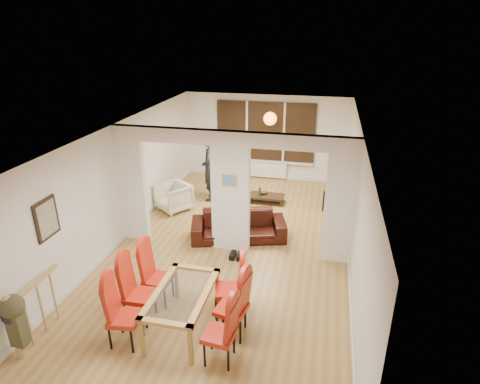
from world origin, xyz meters
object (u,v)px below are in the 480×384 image
(dining_chair_lc, at_px, (158,275))
(armchair, at_px, (174,197))
(dining_chair_ra, at_px, (219,330))
(television, at_px, (328,195))
(dining_chair_lb, at_px, (138,291))
(sofa, at_px, (239,226))
(bowl, at_px, (263,193))
(person, at_px, (210,168))
(dining_chair_rb, at_px, (231,304))
(bottle, at_px, (260,192))
(dining_chair_rc, at_px, (229,286))
(dining_chair_la, at_px, (124,313))
(coffee_table, at_px, (267,199))
(dining_table, at_px, (183,310))

(dining_chair_lc, bearing_deg, armchair, 109.20)
(dining_chair_ra, bearing_deg, television, 83.25)
(dining_chair_lb, distance_m, sofa, 3.17)
(dining_chair_lc, distance_m, bowl, 4.83)
(person, relative_size, bowl, 8.33)
(bowl, bearing_deg, sofa, -95.21)
(dining_chair_lb, bearing_deg, dining_chair_rb, -1.63)
(person, relative_size, bottle, 6.88)
(dining_chair_lb, height_order, bottle, dining_chair_lb)
(dining_chair_ra, xyz_separation_m, bowl, (-0.33, 5.75, -0.29))
(dining_chair_rc, distance_m, bowl, 4.76)
(dining_chair_la, bearing_deg, dining_chair_rb, 11.82)
(dining_chair_rb, relative_size, television, 1.14)
(bottle, bearing_deg, dining_chair_ra, -85.97)
(dining_chair_ra, relative_size, coffee_table, 1.13)
(television, bearing_deg, dining_chair_lc, 173.80)
(dining_chair_lc, relative_size, bottle, 4.17)
(dining_chair_rb, bearing_deg, bowl, 105.34)
(television, height_order, bottle, television)
(dining_chair_lc, distance_m, armchair, 3.83)
(dining_chair_ra, xyz_separation_m, person, (-1.78, 5.57, 0.38))
(dining_table, height_order, dining_chair_lb, dining_chair_lb)
(dining_chair_lb, relative_size, television, 1.13)
(dining_chair_rc, bearing_deg, dining_chair_la, -157.43)
(dining_chair_rc, relative_size, television, 1.15)
(coffee_table, bearing_deg, television, 8.14)
(bottle, bearing_deg, dining_chair_lb, -102.44)
(person, distance_m, coffee_table, 1.76)
(dining_chair_lc, bearing_deg, dining_chair_ra, -35.42)
(dining_chair_la, xyz_separation_m, dining_chair_rb, (1.51, 0.53, 0.01))
(television, bearing_deg, sofa, 163.90)
(dining_chair_la, height_order, armchair, dining_chair_la)
(bottle, bearing_deg, bowl, 71.57)
(dining_chair_lc, xyz_separation_m, bottle, (0.98, 4.52, -0.20))
(dining_chair_lc, height_order, bottle, dining_chair_lc)
(sofa, bearing_deg, dining_table, -109.45)
(dining_chair_rb, bearing_deg, dining_chair_rc, 118.95)
(dining_chair_la, xyz_separation_m, coffee_table, (1.25, 5.64, -0.43))
(armchair, bearing_deg, person, 86.62)
(dining_chair_lb, height_order, dining_chair_rb, dining_chair_rb)
(television, bearing_deg, armchair, 130.63)
(dining_chair_lb, height_order, television, dining_chair_lb)
(dining_table, xyz_separation_m, sofa, (0.21, 3.06, -0.04))
(dining_chair_la, relative_size, person, 0.60)
(dining_chair_rb, distance_m, television, 5.52)
(dining_chair_rb, relative_size, bottle, 4.21)
(dining_chair_la, height_order, dining_chair_rb, dining_chair_rb)
(dining_table, relative_size, coffee_table, 1.58)
(dining_chair_lb, height_order, sofa, dining_chair_lb)
(television, bearing_deg, coffee_table, 121.71)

